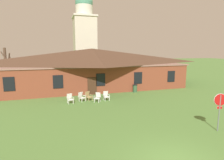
{
  "coord_description": "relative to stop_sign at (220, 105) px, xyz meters",
  "views": [
    {
      "loc": [
        -5.19,
        -6.67,
        5.21
      ],
      "look_at": [
        -0.37,
        8.85,
        2.62
      ],
      "focal_mm": 29.64,
      "sensor_mm": 36.0,
      "label": 1
    }
  ],
  "objects": [
    {
      "name": "brick_building",
      "position": [
        -4.83,
        17.44,
        1.04
      ],
      "size": [
        25.58,
        10.4,
        5.52
      ],
      "color": "brown",
      "rests_on": "ground"
    },
    {
      "name": "dome_tower",
      "position": [
        -3.22,
        33.86,
        6.7
      ],
      "size": [
        5.18,
        5.18,
        18.59
      ],
      "color": "beige",
      "rests_on": "ground"
    },
    {
      "name": "stop_sign",
      "position": [
        0.0,
        0.0,
        0.0
      ],
      "size": [
        0.77,
        0.29,
        2.51
      ],
      "color": "slate",
      "rests_on": "ground"
    },
    {
      "name": "lawn_chair_by_porch",
      "position": [
        -8.72,
        9.49,
        -1.27
      ],
      "size": [
        0.72,
        0.76,
        0.96
      ],
      "color": "silver",
      "rests_on": "ground"
    },
    {
      "name": "lawn_chair_near_door",
      "position": [
        -7.52,
        9.86,
        -1.27
      ],
      "size": [
        0.83,
        0.86,
        0.96
      ],
      "color": "silver",
      "rests_on": "ground"
    },
    {
      "name": "lawn_chair_left_end",
      "position": [
        -6.77,
        9.98,
        -1.27
      ],
      "size": [
        0.82,
        0.86,
        0.96
      ],
      "color": "tan",
      "rests_on": "ground"
    },
    {
      "name": "lawn_chair_middle",
      "position": [
        -5.96,
        9.2,
        -1.27
      ],
      "size": [
        0.84,
        0.87,
        0.96
      ],
      "color": "white",
      "rests_on": "ground"
    },
    {
      "name": "lawn_chair_right_end",
      "position": [
        -4.96,
        9.53,
        -1.27
      ],
      "size": [
        0.67,
        0.7,
        0.96
      ],
      "color": "white",
      "rests_on": "ground"
    },
    {
      "name": "bare_tree_beside_building",
      "position": [
        -16.74,
        20.96,
        1.23
      ],
      "size": [
        1.41,
        1.36,
        5.64
      ],
      "color": "brown",
      "rests_on": "ground"
    },
    {
      "name": "trash_bin",
      "position": [
        -0.44,
        12.14,
        -1.28
      ],
      "size": [
        0.56,
        0.56,
        0.98
      ],
      "color": "#335638",
      "rests_on": "ground"
    }
  ]
}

